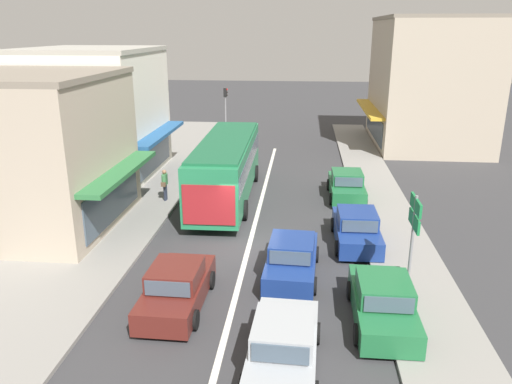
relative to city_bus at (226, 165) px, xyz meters
name	(u,v)px	position (x,y,z in m)	size (l,w,h in m)	color
ground_plane	(249,247)	(1.84, -6.00, -1.88)	(140.00, 140.00, 0.00)	#353538
lane_centre_line	(258,213)	(1.84, -2.00, -1.88)	(0.20, 28.00, 0.01)	silver
sidewalk_left	(136,195)	(-4.96, 0.00, -1.81)	(5.20, 44.00, 0.14)	gray
kerb_right	(380,202)	(8.04, 0.00, -1.82)	(2.80, 44.00, 0.12)	gray
shopfront_corner_near	(21,153)	(-8.34, -4.67, 1.56)	(9.03, 7.66, 6.89)	#B2A38E
shopfront_mid_block	(95,114)	(-8.34, 3.53, 1.92)	(7.80, 8.41, 7.61)	silver
building_right_far	(429,82)	(13.32, 14.73, 2.88)	(8.74, 11.00, 9.53)	#B2A38E
city_bus	(226,165)	(0.00, 0.00, 0.00)	(2.87, 10.89, 3.23)	#237A4C
sedan_queue_gap_filler	(283,347)	(3.60, -13.70, -1.22)	(2.03, 4.27, 1.47)	#9EA3A8
sedan_adjacent_lane_trail	(292,259)	(3.67, -8.39, -1.22)	(2.05, 4.28, 1.47)	navy
sedan_adjacent_lane_lead	(177,288)	(0.04, -10.86, -1.22)	(1.95, 4.23, 1.47)	#561E19
parked_sedan_kerb_front	(383,302)	(6.52, -11.16, -1.22)	(1.91, 4.20, 1.47)	#1E6638
parked_sedan_kerb_second	(356,229)	(6.28, -5.24, -1.22)	(1.95, 4.23, 1.47)	navy
parked_sedan_kerb_third	(346,186)	(6.32, 0.83, -1.22)	(1.94, 4.22, 1.47)	#1E6638
traffic_light_downstreet	(226,105)	(-2.30, 14.59, 0.97)	(0.32, 0.24, 4.20)	gray
directional_road_sign	(414,222)	(7.58, -9.57, 0.82)	(0.10, 1.40, 3.60)	gray
pedestrian_with_handbag_near	(165,183)	(-3.08, -0.92, -0.81)	(0.25, 0.65, 1.63)	#232838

